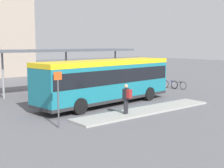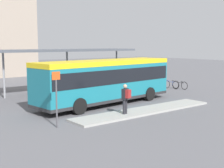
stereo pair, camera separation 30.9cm
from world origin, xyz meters
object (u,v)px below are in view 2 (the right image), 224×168
(potted_planter_near_shelter, at_px, (134,83))
(platform_sign, at_px, (56,97))
(bicycle_blue, at_px, (171,84))
(bicycle_black, at_px, (180,85))
(pedestrian_waiting, at_px, (126,97))
(potted_planter_far_side, at_px, (123,85))
(city_bus, at_px, (106,79))

(potted_planter_near_shelter, xyz_separation_m, platform_sign, (-11.71, -7.19, 0.96))
(bicycle_blue, height_order, potted_planter_near_shelter, potted_planter_near_shelter)
(bicycle_black, xyz_separation_m, platform_sign, (-15.45, -4.98, 1.19))
(bicycle_blue, bearing_deg, potted_planter_near_shelter, 59.72)
(pedestrian_waiting, relative_size, potted_planter_far_side, 1.50)
(potted_planter_far_side, height_order, platform_sign, platform_sign)
(potted_planter_near_shelter, relative_size, platform_sign, 0.40)
(city_bus, relative_size, bicycle_blue, 6.04)
(pedestrian_waiting, relative_size, platform_sign, 0.62)
(city_bus, distance_m, potted_planter_far_side, 6.02)
(potted_planter_near_shelter, xyz_separation_m, potted_planter_far_side, (-1.51, -0.17, 0.01))
(city_bus, xyz_separation_m, potted_planter_near_shelter, (6.12, 3.86, -1.20))
(potted_planter_far_side, bearing_deg, platform_sign, -145.47)
(bicycle_blue, xyz_separation_m, potted_planter_far_side, (-4.84, 1.32, 0.22))
(city_bus, distance_m, platform_sign, 6.51)
(platform_sign, bearing_deg, potted_planter_near_shelter, 31.55)
(city_bus, height_order, platform_sign, city_bus)
(bicycle_black, relative_size, potted_planter_near_shelter, 1.52)
(city_bus, relative_size, potted_planter_far_side, 9.34)
(city_bus, distance_m, bicycle_blue, 9.84)
(potted_planter_near_shelter, bearing_deg, bicycle_blue, -24.10)
(bicycle_blue, bearing_deg, potted_planter_far_side, 68.62)
(potted_planter_far_side, relative_size, platform_sign, 0.41)
(bicycle_black, relative_size, platform_sign, 0.61)
(city_bus, bearing_deg, pedestrian_waiting, -115.51)
(city_bus, height_order, potted_planter_far_side, city_bus)
(bicycle_blue, bearing_deg, platform_sign, 104.58)
(potted_planter_far_side, bearing_deg, pedestrian_waiting, -129.06)
(bicycle_blue, distance_m, potted_planter_far_side, 5.02)
(potted_planter_near_shelter, bearing_deg, platform_sign, -148.45)
(potted_planter_near_shelter, height_order, potted_planter_far_side, potted_planter_far_side)
(city_bus, height_order, pedestrian_waiting, city_bus)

